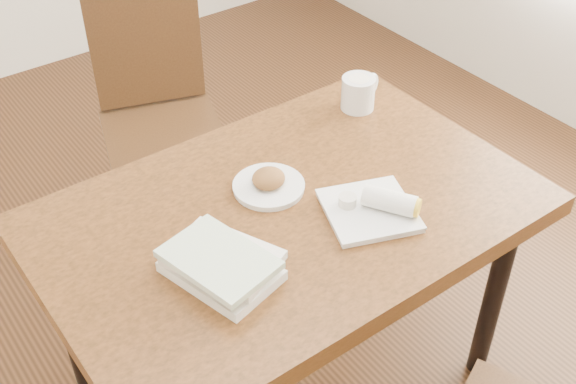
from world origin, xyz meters
TOP-DOWN VIEW (x-y plane):
  - ground at (0.00, 0.00)m, footprint 4.00×5.00m
  - table at (0.00, 0.00)m, footprint 1.28×0.84m
  - chair_far at (0.10, 0.95)m, footprint 0.53×0.53m
  - plate_scone at (0.00, 0.09)m, footprint 0.19×0.19m
  - coffee_mug at (0.46, 0.26)m, footprint 0.15×0.10m
  - plate_burrito at (0.16, -0.16)m, footprint 0.29×0.29m
  - book_stack at (-0.27, -0.10)m, footprint 0.26×0.31m

SIDE VIEW (x-z plane):
  - ground at x=0.00m, z-range -0.01..0.00m
  - chair_far at x=0.10m, z-range 0.07..1.03m
  - table at x=0.00m, z-range 0.29..1.04m
  - plate_scone at x=0.00m, z-range 0.74..0.80m
  - plate_burrito at x=0.16m, z-range 0.74..0.81m
  - book_stack at x=-0.27m, z-range 0.75..0.82m
  - coffee_mug at x=0.46m, z-range 0.75..0.86m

